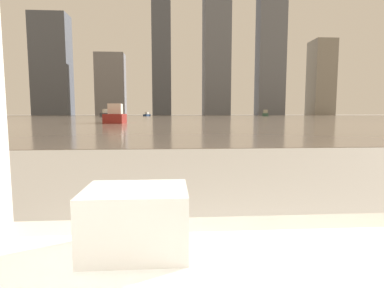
{
  "coord_description": "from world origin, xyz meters",
  "views": [
    {
      "loc": [
        -0.14,
        0.11,
        0.83
      ],
      "look_at": [
        0.04,
        2.69,
        0.56
      ],
      "focal_mm": 28.0,
      "sensor_mm": 36.0,
      "label": 1
    }
  ],
  "objects": [
    {
      "name": "harbor_boat_0",
      "position": [
        -15.27,
        70.88,
        0.63
      ],
      "size": [
        3.71,
        4.9,
        1.77
      ],
      "color": "#2D2D33",
      "rests_on": "harbor_water"
    },
    {
      "name": "skyline_tower_2",
      "position": [
        -3.77,
        118.0,
        38.08
      ],
      "size": [
        7.12,
        6.92,
        76.15
      ],
      "color": "#4C515B",
      "rests_on": "ground_plane"
    },
    {
      "name": "skyline_tower_0",
      "position": [
        -44.89,
        118.0,
        18.62
      ],
      "size": [
        13.32,
        8.18,
        37.25
      ],
      "color": "#4C515B",
      "rests_on": "ground_plane"
    },
    {
      "name": "harbor_boat_1",
      "position": [
        25.51,
        80.76,
        0.62
      ],
      "size": [
        2.88,
        4.85,
        1.72
      ],
      "color": "#335647",
      "rests_on": "harbor_water"
    },
    {
      "name": "skyline_tower_5",
      "position": [
        59.69,
        118.0,
        14.72
      ],
      "size": [
        8.36,
        9.34,
        29.43
      ],
      "color": "gray",
      "rests_on": "ground_plane"
    },
    {
      "name": "towel_stack",
      "position": [
        -0.23,
        0.85,
        0.56
      ],
      "size": [
        0.25,
        0.19,
        0.16
      ],
      "color": "white",
      "rests_on": "bathtub"
    },
    {
      "name": "skyline_tower_1",
      "position": [
        -23.28,
        118.0,
        11.63
      ],
      "size": [
        10.76,
        7.2,
        23.26
      ],
      "color": "slate",
      "rests_on": "ground_plane"
    },
    {
      "name": "harbor_boat_3",
      "position": [
        -4.82,
        25.67,
        0.57
      ],
      "size": [
        1.69,
        4.33,
        1.6
      ],
      "color": "maroon",
      "rests_on": "harbor_water"
    },
    {
      "name": "harbor_boat_2",
      "position": [
        -6.82,
        82.24,
        0.4
      ],
      "size": [
        1.88,
        3.1,
        1.1
      ],
      "color": "navy",
      "rests_on": "harbor_water"
    },
    {
      "name": "skyline_tower_3",
      "position": [
        17.3,
        118.0,
        30.8
      ],
      "size": [
        9.78,
        11.53,
        61.6
      ],
      "color": "slate",
      "rests_on": "ground_plane"
    },
    {
      "name": "skyline_tower_4",
      "position": [
        38.82,
        118.0,
        41.89
      ],
      "size": [
        10.58,
        6.85,
        83.79
      ],
      "color": "slate",
      "rests_on": "ground_plane"
    },
    {
      "name": "harbor_water",
      "position": [
        0.0,
        62.0,
        0.01
      ],
      "size": [
        180.0,
        110.0,
        0.01
      ],
      "color": "gray",
      "rests_on": "ground_plane"
    }
  ]
}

